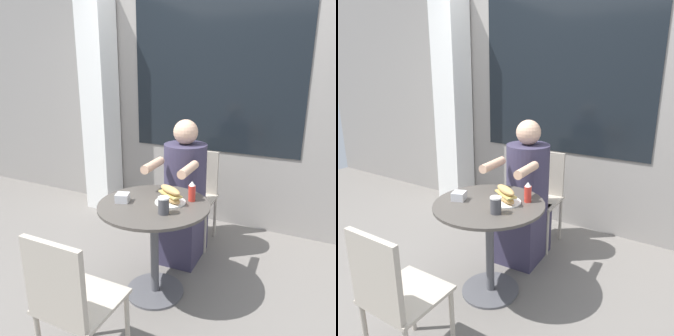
# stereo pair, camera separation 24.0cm
# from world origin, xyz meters

# --- Properties ---
(ground_plane) EXTENTS (8.00, 8.00, 0.00)m
(ground_plane) POSITION_xyz_m (0.00, 0.00, 0.00)
(ground_plane) COLOR slate
(storefront_wall) EXTENTS (8.00, 0.09, 2.80)m
(storefront_wall) POSITION_xyz_m (-0.00, 1.42, 1.40)
(storefront_wall) COLOR gray
(storefront_wall) RESTS_ON ground_plane
(lattice_pillar) EXTENTS (0.32, 0.32, 2.40)m
(lattice_pillar) POSITION_xyz_m (-1.36, 1.20, 1.20)
(lattice_pillar) COLOR silver
(lattice_pillar) RESTS_ON ground_plane
(cafe_table) EXTENTS (0.78, 0.78, 0.72)m
(cafe_table) POSITION_xyz_m (0.00, 0.00, 0.53)
(cafe_table) COLOR #47423D
(cafe_table) RESTS_ON ground_plane
(diner_chair) EXTENTS (0.40, 0.40, 0.87)m
(diner_chair) POSITION_xyz_m (-0.04, 0.94, 0.52)
(diner_chair) COLOR #ADA393
(diner_chair) RESTS_ON ground_plane
(seated_diner) EXTENTS (0.39, 0.67, 1.22)m
(seated_diner) POSITION_xyz_m (-0.04, 0.59, 0.53)
(seated_diner) COLOR #38334C
(seated_diner) RESTS_ON ground_plane
(empty_chair_across) EXTENTS (0.39, 0.39, 0.87)m
(empty_chair_across) POSITION_xyz_m (-0.02, -0.84, 0.52)
(empty_chair_across) COLOR #ADA393
(empty_chair_across) RESTS_ON ground_plane
(sandwich_on_plate) EXTENTS (0.22, 0.22, 0.12)m
(sandwich_on_plate) POSITION_xyz_m (0.09, 0.07, 0.77)
(sandwich_on_plate) COLOR white
(sandwich_on_plate) RESTS_ON cafe_table
(drink_cup) EXTENTS (0.08, 0.08, 0.11)m
(drink_cup) POSITION_xyz_m (0.14, -0.12, 0.77)
(drink_cup) COLOR #424247
(drink_cup) RESTS_ON cafe_table
(napkin_box) EXTENTS (0.11, 0.11, 0.06)m
(napkin_box) POSITION_xyz_m (-0.21, -0.07, 0.75)
(napkin_box) COLOR silver
(napkin_box) RESTS_ON cafe_table
(condiment_bottle) EXTENTS (0.05, 0.05, 0.15)m
(condiment_bottle) POSITION_xyz_m (0.22, 0.17, 0.79)
(condiment_bottle) COLOR red
(condiment_bottle) RESTS_ON cafe_table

